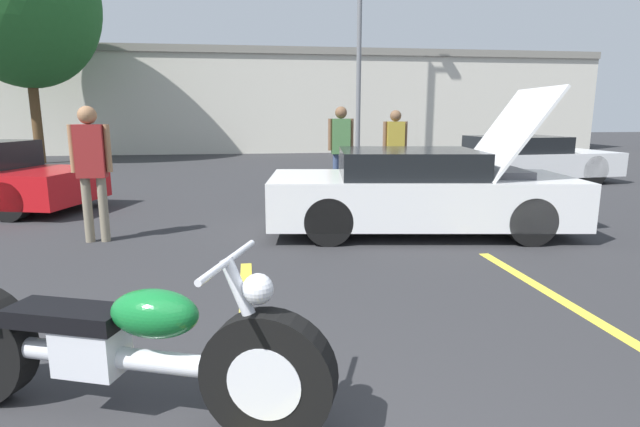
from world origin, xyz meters
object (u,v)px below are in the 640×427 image
object	(u,v)px
show_car_hood_open	(420,191)
spectator_by_show_car	(395,145)
tree_background	(24,2)
light_pole	(361,29)
motorcycle	(112,349)
spectator_near_motorcycle	(91,162)
parked_car_right_row	(520,160)
spectator_midground	(341,143)

from	to	relation	value
show_car_hood_open	spectator_by_show_car	world-z (taller)	show_car_hood_open
show_car_hood_open	spectator_by_show_car	xyz separation A→B (m)	(0.59, 3.32, 0.46)
tree_background	light_pole	bearing A→B (deg)	4.49
motorcycle	show_car_hood_open	size ratio (longest dim) A/B	0.54
spectator_near_motorcycle	show_car_hood_open	bearing A→B (deg)	-0.86
tree_background	spectator_near_motorcycle	world-z (taller)	tree_background
light_pole	spectator_by_show_car	distance (m)	9.96
parked_car_right_row	spectator_midground	distance (m)	5.04
tree_background	spectator_by_show_car	xyz separation A→B (m)	(10.11, -8.24, -4.16)
light_pole	tree_background	size ratio (longest dim) A/B	1.11
spectator_midground	tree_background	bearing A→B (deg)	136.93
tree_background	motorcycle	distance (m)	17.56
tree_background	spectator_near_motorcycle	xyz separation A→B (m)	(5.04, -11.49, -4.14)
motorcycle	parked_car_right_row	size ratio (longest dim) A/B	0.51
tree_background	show_car_hood_open	xyz separation A→B (m)	(9.52, -11.56, -4.62)
show_car_hood_open	spectator_near_motorcycle	bearing A→B (deg)	-172.64
light_pole	spectator_midground	size ratio (longest dim) A/B	4.82
light_pole	spectator_midground	bearing A→B (deg)	-104.92
spectator_midground	spectator_near_motorcycle	bearing A→B (deg)	-141.22
show_car_hood_open	spectator_midground	bearing A→B (deg)	108.45
show_car_hood_open	spectator_near_motorcycle	world-z (taller)	show_car_hood_open
spectator_by_show_car	spectator_near_motorcycle	bearing A→B (deg)	-147.31
light_pole	spectator_near_motorcycle	distance (m)	14.42
motorcycle	spectator_midground	distance (m)	7.81
parked_car_right_row	spectator_near_motorcycle	bearing A→B (deg)	-157.00
spectator_near_motorcycle	parked_car_right_row	bearing A→B (deg)	27.97
tree_background	motorcycle	xyz separation A→B (m)	(6.30, -15.68, -4.80)
show_car_hood_open	spectator_midground	size ratio (longest dim) A/B	2.43
motorcycle	spectator_by_show_car	distance (m)	8.39
parked_car_right_row	spectator_near_motorcycle	distance (m)	9.85
motorcycle	spectator_midground	xyz separation A→B (m)	(2.64, 7.32, 0.68)
spectator_by_show_car	spectator_midground	world-z (taller)	spectator_midground
light_pole	motorcycle	xyz separation A→B (m)	(-5.11, -16.57, -4.38)
light_pole	spectator_by_show_car	bearing A→B (deg)	-98.07
motorcycle	show_car_hood_open	distance (m)	5.23
spectator_near_motorcycle	spectator_midground	size ratio (longest dim) A/B	0.98
spectator_by_show_car	parked_car_right_row	bearing A→B (deg)	20.59
tree_background	spectator_near_motorcycle	distance (m)	13.21
motorcycle	spectator_near_motorcycle	distance (m)	4.42
show_car_hood_open	tree_background	bearing A→B (deg)	137.69
tree_background	parked_car_right_row	distance (m)	16.04
light_pole	spectator_by_show_car	world-z (taller)	light_pole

